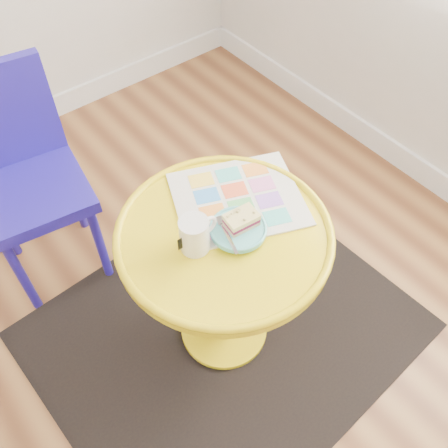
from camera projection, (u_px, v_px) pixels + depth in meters
rug at (224, 330)px, 1.89m from camera, size 1.35×1.17×0.01m
side_table at (224, 266)px, 1.56m from camera, size 0.63×0.63×0.60m
chair at (22, 170)px, 1.75m from camera, size 0.43×0.43×0.84m
newspaper at (238, 199)px, 1.51m from camera, size 0.47×0.44×0.01m
mug at (195, 234)px, 1.35m from camera, size 0.12×0.08×0.11m
plate at (238, 230)px, 1.41m from camera, size 0.16×0.16×0.02m
cake_slice at (241, 220)px, 1.40m from camera, size 0.10×0.07×0.04m
fork at (226, 233)px, 1.39m from camera, size 0.06×0.14×0.00m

